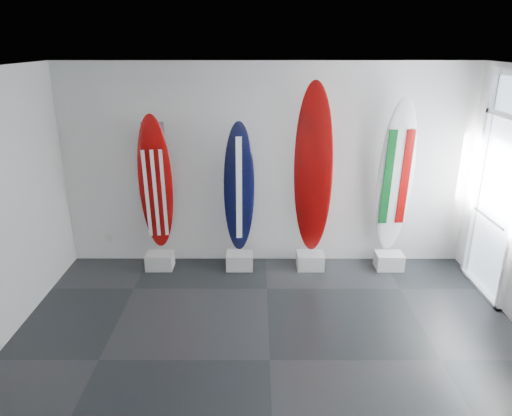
{
  "coord_description": "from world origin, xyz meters",
  "views": [
    {
      "loc": [
        -0.14,
        -4.2,
        3.26
      ],
      "look_at": [
        -0.15,
        1.4,
        1.25
      ],
      "focal_mm": 32.81,
      "sensor_mm": 36.0,
      "label": 1
    }
  ],
  "objects_px": {
    "surfboard_swiss": "(313,170)",
    "surfboard_italy": "(396,177)",
    "surfboard_usa": "(156,185)",
    "surfboard_navy": "(239,189)"
  },
  "relations": [
    {
      "from": "surfboard_swiss",
      "to": "surfboard_italy",
      "type": "distance_m",
      "value": 1.2
    },
    {
      "from": "surfboard_swiss",
      "to": "surfboard_italy",
      "type": "relative_size",
      "value": 1.09
    },
    {
      "from": "surfboard_usa",
      "to": "surfboard_swiss",
      "type": "bearing_deg",
      "value": -7.69
    },
    {
      "from": "surfboard_swiss",
      "to": "surfboard_usa",
      "type": "bearing_deg",
      "value": -159.76
    },
    {
      "from": "surfboard_usa",
      "to": "surfboard_navy",
      "type": "xyz_separation_m",
      "value": [
        1.21,
        0.0,
        -0.06
      ]
    },
    {
      "from": "surfboard_usa",
      "to": "surfboard_navy",
      "type": "bearing_deg",
      "value": -7.69
    },
    {
      "from": "surfboard_usa",
      "to": "surfboard_swiss",
      "type": "relative_size",
      "value": 0.84
    },
    {
      "from": "surfboard_navy",
      "to": "surfboard_swiss",
      "type": "relative_size",
      "value": 0.78
    },
    {
      "from": "surfboard_usa",
      "to": "surfboard_swiss",
      "type": "xyz_separation_m",
      "value": [
        2.27,
        0.0,
        0.22
      ]
    },
    {
      "from": "surfboard_usa",
      "to": "surfboard_navy",
      "type": "height_order",
      "value": "surfboard_usa"
    }
  ]
}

